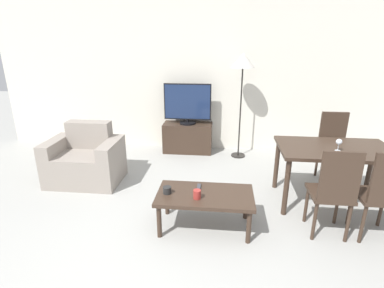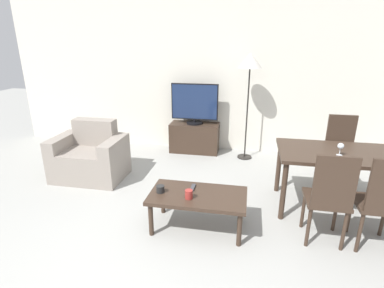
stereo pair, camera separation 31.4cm
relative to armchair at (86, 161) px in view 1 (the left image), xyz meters
name	(u,v)px [view 1 (the left image)]	position (x,y,z in m)	size (l,w,h in m)	color
ground_plane	(162,279)	(1.45, -1.76, -0.31)	(18.00, 18.00, 0.00)	#9E9E99
wall_back	(198,75)	(1.45, 1.61, 1.04)	(7.29, 0.06, 2.70)	silver
armchair	(86,161)	(0.00, 0.00, 0.00)	(0.99, 0.69, 0.83)	gray
tv_stand	(188,138)	(1.30, 1.34, -0.04)	(0.86, 0.39, 0.52)	#38281E
tv	(188,104)	(1.30, 1.34, 0.57)	(0.82, 0.29, 0.71)	black
coffee_table	(205,198)	(1.77, -0.96, 0.05)	(1.02, 0.55, 0.41)	#38281E
dining_table	(335,155)	(3.27, -0.27, 0.34)	(1.32, 0.80, 0.73)	#38281E
dining_chair_near	(334,190)	(3.04, -0.98, 0.23)	(0.40, 0.40, 0.98)	#38281E
dining_chair_far	(333,144)	(3.50, 0.44, 0.23)	(0.40, 0.40, 0.98)	#38281E
dining_chair_near_right	(383,192)	(3.50, -0.98, 0.23)	(0.40, 0.40, 0.98)	#38281E
floor_lamp	(243,66)	(2.21, 1.20, 1.24)	(0.38, 0.38, 1.74)	black
remote_primary	(199,187)	(1.69, -0.85, 0.11)	(0.04, 0.15, 0.02)	#38383D
cup_white_near	(197,194)	(1.69, -1.07, 0.15)	(0.08, 0.08, 0.09)	maroon
cup_colored_far	(167,190)	(1.37, -1.00, 0.14)	(0.09, 0.09, 0.08)	black
wine_glass_left	(339,143)	(3.25, -0.39, 0.53)	(0.07, 0.07, 0.15)	silver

